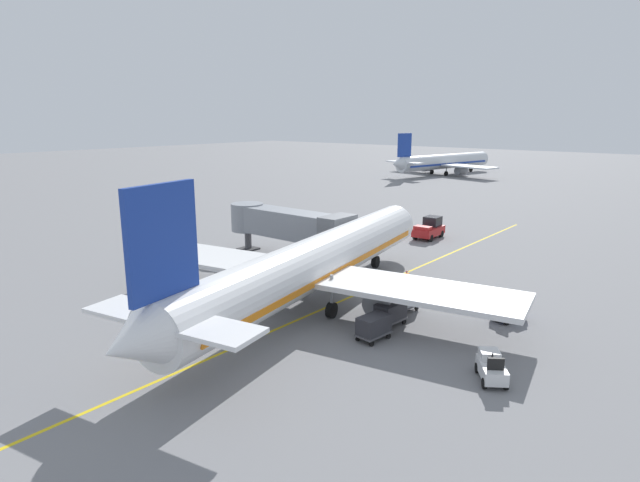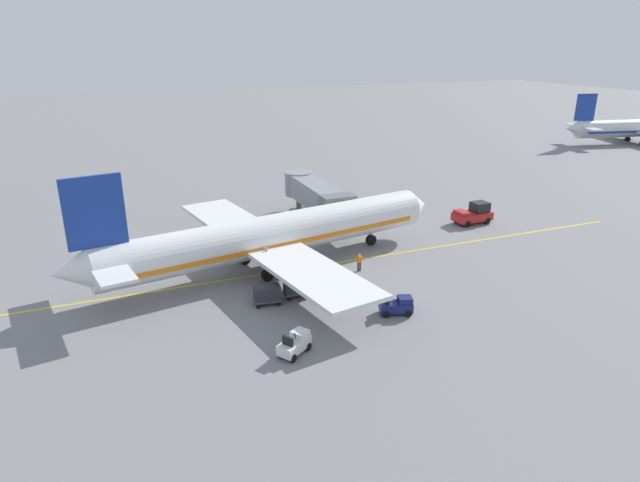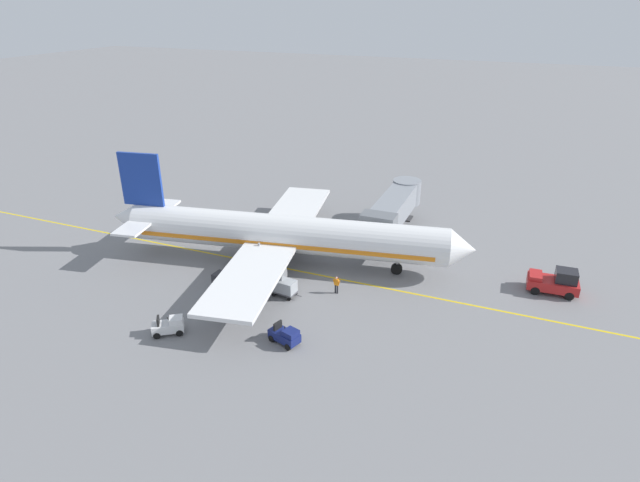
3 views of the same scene
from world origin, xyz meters
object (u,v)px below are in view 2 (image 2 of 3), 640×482
object	(u,v)px
jet_bridge	(316,195)
baggage_cart_front	(326,277)
baggage_tug_trailing	(397,306)
baggage_cart_third_in_train	(267,293)
baggage_cart_second_in_train	(297,286)
pushback_tractor	(473,214)
ground_crew_wing_walker	(359,261)
baggage_tug_lead	(295,344)
parked_airliner	(272,236)

from	to	relation	value
jet_bridge	baggage_cart_front	size ratio (longest dim) A/B	4.90
baggage_tug_trailing	baggage_cart_third_in_train	xyz separation A→B (m)	(-5.36, -8.79, 0.24)
baggage_cart_third_in_train	baggage_cart_second_in_train	bearing A→B (deg)	99.48
jet_bridge	baggage_tug_trailing	bearing A→B (deg)	-5.93
baggage_cart_front	pushback_tractor	bearing A→B (deg)	113.75
baggage_cart_third_in_train	baggage_tug_trailing	bearing A→B (deg)	58.59
baggage_cart_third_in_train	ground_crew_wing_walker	size ratio (longest dim) A/B	1.75
baggage_tug_lead	baggage_cart_third_in_train	distance (m)	7.75
parked_airliner	ground_crew_wing_walker	world-z (taller)	parked_airliner
pushback_tractor	baggage_cart_second_in_train	xyz separation A→B (m)	(10.59, -25.46, -0.15)
baggage_cart_front	baggage_tug_trailing	bearing A→B (deg)	26.40
pushback_tractor	baggage_cart_second_in_train	size ratio (longest dim) A/B	1.52
jet_bridge	pushback_tractor	xyz separation A→B (m)	(6.53, 16.97, -2.36)
baggage_cart_front	ground_crew_wing_walker	xyz separation A→B (m)	(-2.21, 4.20, 0.00)
jet_bridge	ground_crew_wing_walker	size ratio (longest dim) A/B	8.57
baggage_tug_lead	pushback_tractor	bearing A→B (deg)	123.33
parked_airliner	baggage_cart_third_in_train	size ratio (longest dim) A/B	12.58
jet_bridge	baggage_cart_front	xyz separation A→B (m)	(16.46, -5.60, -2.51)
baggage_tug_trailing	ground_crew_wing_walker	bearing A→B (deg)	173.53
parked_airliner	baggage_cart_front	world-z (taller)	parked_airliner
baggage_tug_trailing	baggage_cart_front	bearing A→B (deg)	-153.60
jet_bridge	baggage_cart_front	world-z (taller)	jet_bridge
baggage_tug_trailing	baggage_cart_third_in_train	distance (m)	10.30
baggage_cart_front	ground_crew_wing_walker	distance (m)	4.75
baggage_tug_lead	baggage_cart_second_in_train	distance (m)	8.76
pushback_tractor	baggage_tug_trailing	xyz separation A→B (m)	(16.40, -19.36, -0.39)
baggage_cart_third_in_train	ground_crew_wing_walker	xyz separation A→B (m)	(-3.32, 9.77, 0.00)
baggage_cart_second_in_train	ground_crew_wing_walker	xyz separation A→B (m)	(-2.87, 7.09, 0.00)
baggage_cart_front	baggage_cart_second_in_train	distance (m)	2.96
pushback_tractor	baggage_tug_trailing	distance (m)	25.38
pushback_tractor	baggage_tug_lead	xyz separation A→B (m)	(18.78, -28.55, -0.39)
ground_crew_wing_walker	baggage_tug_trailing	bearing A→B (deg)	-6.47
baggage_tug_trailing	ground_crew_wing_walker	world-z (taller)	ground_crew_wing_walker
baggage_cart_second_in_train	ground_crew_wing_walker	world-z (taller)	ground_crew_wing_walker
jet_bridge	ground_crew_wing_walker	bearing A→B (deg)	-5.60
parked_airliner	baggage_tug_trailing	size ratio (longest dim) A/B	13.56
parked_airliner	baggage_cart_second_in_train	size ratio (longest dim) A/B	12.58
parked_airliner	baggage_tug_lead	bearing A→B (deg)	-11.64
parked_airliner	baggage_tug_lead	distance (m)	15.20
ground_crew_wing_walker	parked_airliner	bearing A→B (deg)	-116.86
jet_bridge	baggage_cart_third_in_train	distance (m)	20.97
jet_bridge	baggage_cart_second_in_train	world-z (taller)	jet_bridge
baggage_cart_second_in_train	baggage_cart_third_in_train	bearing A→B (deg)	-80.52
parked_airliner	jet_bridge	bearing A→B (deg)	141.16
pushback_tractor	baggage_tug_trailing	bearing A→B (deg)	-49.72
baggage_tug_trailing	baggage_cart_front	size ratio (longest dim) A/B	0.93
baggage_tug_lead	ground_crew_wing_walker	world-z (taller)	ground_crew_wing_walker
jet_bridge	baggage_cart_second_in_train	xyz separation A→B (m)	(17.12, -8.48, -2.51)
ground_crew_wing_walker	baggage_tug_lead	bearing A→B (deg)	-42.63
jet_bridge	ground_crew_wing_walker	distance (m)	14.53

